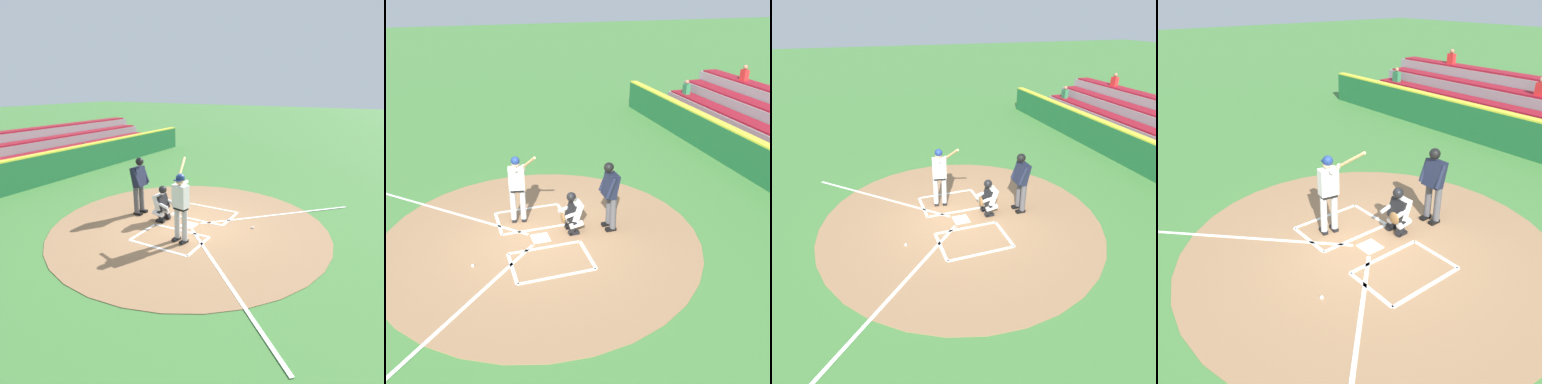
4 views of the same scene
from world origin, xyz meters
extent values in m
plane|color=#427A38|center=(0.00, 0.00, 0.00)|extent=(120.00, 120.00, 0.00)
cylinder|color=#99704C|center=(0.00, 0.00, 0.01)|extent=(8.00, 8.00, 0.01)
cube|color=white|center=(0.00, 0.00, 0.01)|extent=(0.44, 0.44, 0.01)
cube|color=white|center=(-1.05, -0.90, 0.01)|extent=(1.20, 0.08, 0.01)
cube|color=white|center=(-1.05, 0.90, 0.01)|extent=(1.20, 0.08, 0.01)
cube|color=white|center=(-0.45, 0.00, 0.01)|extent=(0.08, 1.80, 0.01)
cube|color=white|center=(-1.65, 0.00, 0.01)|extent=(0.08, 1.80, 0.01)
cube|color=white|center=(1.05, -0.90, 0.01)|extent=(1.20, 0.08, 0.01)
cube|color=white|center=(1.05, 0.90, 0.01)|extent=(1.20, 0.08, 0.01)
cube|color=white|center=(0.45, 0.00, 0.01)|extent=(0.08, 1.80, 0.01)
cube|color=white|center=(1.65, 0.00, 0.01)|extent=(0.08, 1.80, 0.01)
cube|color=white|center=(2.10, 2.10, 0.01)|extent=(3.73, 3.73, 0.01)
cube|color=white|center=(-2.10, 2.10, 0.01)|extent=(3.73, 3.73, 0.01)
cylinder|color=#BCBCBC|center=(1.04, 0.47, 0.50)|extent=(0.15, 0.15, 0.84)
cube|color=black|center=(1.08, 0.47, 0.04)|extent=(0.28, 0.16, 0.09)
cylinder|color=#BCBCBC|center=(1.00, 0.22, 0.50)|extent=(0.15, 0.15, 0.84)
cube|color=black|center=(1.04, 0.21, 0.04)|extent=(0.28, 0.16, 0.09)
cube|color=black|center=(1.02, 0.34, 0.97)|extent=(0.28, 0.37, 0.10)
cube|color=white|center=(1.02, 0.34, 1.28)|extent=(0.31, 0.44, 0.60)
sphere|color=tan|center=(1.04, 0.34, 1.69)|extent=(0.21, 0.21, 0.21)
sphere|color=navy|center=(1.02, 0.34, 1.76)|extent=(0.23, 0.23, 0.23)
cube|color=navy|center=(1.13, 0.32, 1.73)|extent=(0.14, 0.19, 0.02)
cylinder|color=white|center=(0.97, 0.37, 1.56)|extent=(0.44, 0.16, 0.21)
cylinder|color=white|center=(0.94, 0.16, 1.56)|extent=(0.28, 0.14, 0.29)
cylinder|color=tan|center=(0.56, 0.10, 1.86)|extent=(0.72, 0.25, 0.53)
cylinder|color=tan|center=(0.89, 0.18, 1.62)|extent=(0.09, 0.10, 0.08)
cube|color=black|center=(-0.08, -0.87, 0.04)|extent=(0.12, 0.26, 0.09)
cube|color=black|center=(-0.08, -0.83, 0.20)|extent=(0.12, 0.24, 0.37)
cylinder|color=silver|center=(-0.08, -0.93, 0.28)|extent=(0.15, 0.36, 0.21)
cube|color=black|center=(0.24, -0.87, 0.04)|extent=(0.12, 0.26, 0.09)
cube|color=black|center=(0.24, -0.83, 0.20)|extent=(0.12, 0.24, 0.37)
cylinder|color=silver|center=(0.24, -0.93, 0.28)|extent=(0.15, 0.36, 0.21)
cube|color=silver|center=(0.08, -0.94, 0.62)|extent=(0.40, 0.36, 0.52)
cube|color=black|center=(0.08, -0.83, 0.62)|extent=(0.42, 0.22, 0.46)
sphere|color=beige|center=(0.08, -0.87, 0.99)|extent=(0.21, 0.21, 0.21)
sphere|color=black|center=(0.08, -0.85, 1.01)|extent=(0.24, 0.24, 0.24)
cylinder|color=silver|center=(-0.12, -0.77, 0.60)|extent=(0.09, 0.45, 0.20)
cylinder|color=silver|center=(0.28, -0.77, 0.60)|extent=(0.09, 0.45, 0.20)
ellipsoid|color=brown|center=(-0.11, -0.57, 0.57)|extent=(0.28, 0.10, 0.28)
cylinder|color=#4C4C51|center=(-0.19, -1.88, 0.51)|extent=(0.16, 0.16, 0.86)
cube|color=black|center=(-0.19, -1.83, 0.04)|extent=(0.13, 0.28, 0.09)
cylinder|color=#4C4C51|center=(0.09, -1.88, 0.51)|extent=(0.16, 0.16, 0.86)
cube|color=black|center=(0.09, -1.83, 0.04)|extent=(0.13, 0.28, 0.09)
cube|color=#191E33|center=(-0.05, -1.84, 1.25)|extent=(0.44, 0.37, 0.66)
sphere|color=beige|center=(-0.05, -1.80, 1.72)|extent=(0.22, 0.22, 0.22)
sphere|color=black|center=(-0.05, -1.78, 1.74)|extent=(0.25, 0.25, 0.25)
cylinder|color=#191E33|center=(-0.29, -1.76, 1.28)|extent=(0.10, 0.29, 0.56)
cylinder|color=#191E33|center=(0.19, -1.75, 1.28)|extent=(0.10, 0.29, 0.56)
sphere|color=white|center=(-0.70, 1.74, 0.04)|extent=(0.07, 0.07, 0.07)
cube|color=red|center=(7.08, -11.02, 2.11)|extent=(0.36, 0.22, 0.46)
sphere|color=#9E7051|center=(7.08, -11.02, 2.45)|extent=(0.20, 0.20, 0.20)
cube|color=#2D844C|center=(8.93, -9.32, 1.21)|extent=(0.36, 0.22, 0.46)
sphere|color=#9E7051|center=(8.93, -9.32, 1.55)|extent=(0.20, 0.20, 0.20)
camera|label=1|loc=(7.77, 4.44, 3.96)|focal=30.57mm
camera|label=2|loc=(-9.06, 1.93, 5.84)|focal=40.22mm
camera|label=3|loc=(-7.70, 2.54, 5.32)|focal=30.92mm
camera|label=4|loc=(-5.36, 4.74, 4.92)|focal=37.37mm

